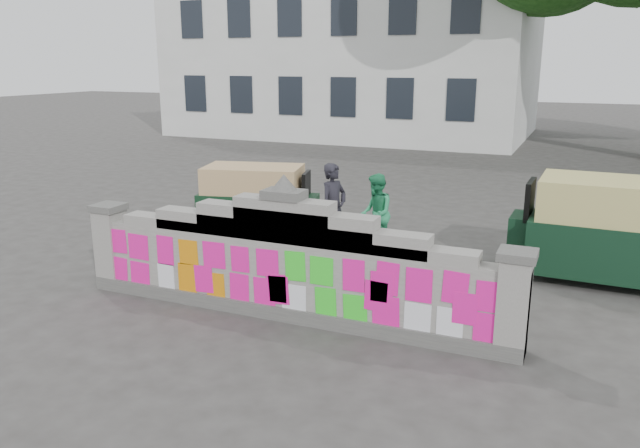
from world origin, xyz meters
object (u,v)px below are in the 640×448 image
(rickshaw_left, at_px, (257,198))
(pedestrian, at_px, (376,214))
(cyclist_rider, at_px, (333,223))
(rickshaw_right, at_px, (610,229))
(cyclist_bike, at_px, (333,240))

(rickshaw_left, bearing_deg, pedestrian, -22.13)
(cyclist_rider, height_order, rickshaw_right, rickshaw_right)
(pedestrian, bearing_deg, cyclist_rider, -44.77)
(cyclist_rider, bearing_deg, pedestrian, -1.65)
(pedestrian, xyz_separation_m, rickshaw_right, (3.92, -0.01, 0.12))
(cyclist_bike, height_order, rickshaw_left, rickshaw_left)
(cyclist_rider, distance_m, pedestrian, 1.14)
(pedestrian, height_order, rickshaw_left, pedestrian)
(cyclist_bike, relative_size, rickshaw_right, 0.58)
(cyclist_bike, bearing_deg, cyclist_rider, 109.39)
(cyclist_bike, bearing_deg, rickshaw_right, -57.01)
(cyclist_rider, bearing_deg, rickshaw_left, 77.06)
(cyclist_bike, xyz_separation_m, pedestrian, (0.41, 1.06, 0.28))
(pedestrian, bearing_deg, rickshaw_right, 66.05)
(pedestrian, relative_size, rickshaw_right, 0.49)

